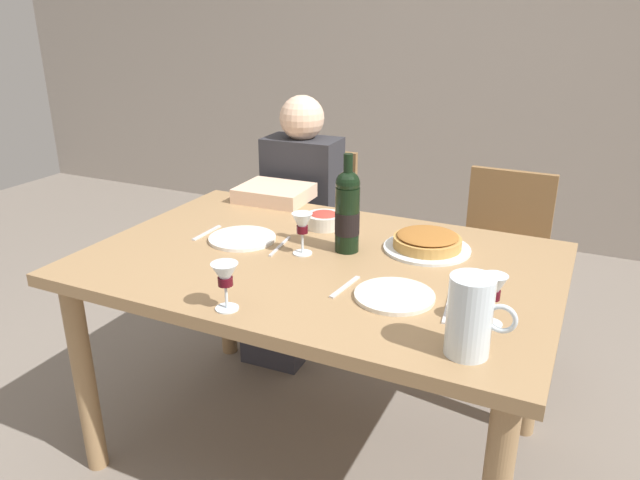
{
  "coord_description": "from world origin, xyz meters",
  "views": [
    {
      "loc": [
        0.77,
        -1.61,
        1.52
      ],
      "look_at": [
        0.01,
        -0.01,
        0.83
      ],
      "focal_mm": 33.57,
      "sensor_mm": 36.0,
      "label": 1
    }
  ],
  "objects_px": {
    "water_pitcher": "(470,321)",
    "baked_tart": "(427,242)",
    "wine_glass_right_diner": "(225,277)",
    "wine_glass_left_diner": "(494,290)",
    "salad_bowl": "(324,219)",
    "wine_bottle": "(347,211)",
    "diner_left": "(292,220)",
    "chair_right": "(500,260)",
    "dinner_plate_left_setting": "(394,296)",
    "dinner_plate_right_setting": "(242,238)",
    "dining_table": "(319,284)",
    "chair_left": "(314,229)",
    "wine_glass_centre": "(302,226)"
  },
  "relations": [
    {
      "from": "water_pitcher",
      "to": "baked_tart",
      "type": "xyz_separation_m",
      "value": [
        -0.26,
        0.59,
        -0.06
      ]
    },
    {
      "from": "salad_bowl",
      "to": "chair_right",
      "type": "distance_m",
      "value": 0.88
    },
    {
      "from": "dining_table",
      "to": "dinner_plate_right_setting",
      "type": "relative_size",
      "value": 6.42
    },
    {
      "from": "salad_bowl",
      "to": "chair_right",
      "type": "relative_size",
      "value": 0.16
    },
    {
      "from": "dinner_plate_right_setting",
      "to": "chair_right",
      "type": "relative_size",
      "value": 0.27
    },
    {
      "from": "dinner_plate_right_setting",
      "to": "chair_left",
      "type": "distance_m",
      "value": 0.91
    },
    {
      "from": "water_pitcher",
      "to": "dinner_plate_right_setting",
      "type": "distance_m",
      "value": 0.96
    },
    {
      "from": "wine_glass_right_diner",
      "to": "chair_right",
      "type": "height_order",
      "value": "wine_glass_right_diner"
    },
    {
      "from": "dinner_plate_right_setting",
      "to": "wine_glass_right_diner",
      "type": "bearing_deg",
      "value": -62.14
    },
    {
      "from": "wine_glass_centre",
      "to": "salad_bowl",
      "type": "bearing_deg",
      "value": 99.48
    },
    {
      "from": "wine_glass_left_diner",
      "to": "dinner_plate_right_setting",
      "type": "bearing_deg",
      "value": 165.3
    },
    {
      "from": "salad_bowl",
      "to": "dinner_plate_left_setting",
      "type": "xyz_separation_m",
      "value": [
        0.42,
        -0.44,
        -0.02
      ]
    },
    {
      "from": "baked_tart",
      "to": "chair_left",
      "type": "height_order",
      "value": "chair_left"
    },
    {
      "from": "wine_glass_left_diner",
      "to": "diner_left",
      "type": "distance_m",
      "value": 1.36
    },
    {
      "from": "water_pitcher",
      "to": "dinner_plate_left_setting",
      "type": "distance_m",
      "value": 0.33
    },
    {
      "from": "water_pitcher",
      "to": "diner_left",
      "type": "relative_size",
      "value": 0.17
    },
    {
      "from": "salad_bowl",
      "to": "dinner_plate_right_setting",
      "type": "xyz_separation_m",
      "value": [
        -0.2,
        -0.24,
        -0.02
      ]
    },
    {
      "from": "salad_bowl",
      "to": "dinner_plate_left_setting",
      "type": "distance_m",
      "value": 0.61
    },
    {
      "from": "wine_bottle",
      "to": "water_pitcher",
      "type": "relative_size",
      "value": 1.67
    },
    {
      "from": "wine_glass_left_diner",
      "to": "dinner_plate_right_setting",
      "type": "height_order",
      "value": "wine_glass_left_diner"
    },
    {
      "from": "wine_bottle",
      "to": "diner_left",
      "type": "distance_m",
      "value": 0.8
    },
    {
      "from": "wine_glass_right_diner",
      "to": "baked_tart",
      "type": "bearing_deg",
      "value": 60.23
    },
    {
      "from": "salad_bowl",
      "to": "water_pitcher",
      "type": "bearing_deg",
      "value": -43.73
    },
    {
      "from": "wine_bottle",
      "to": "baked_tart",
      "type": "xyz_separation_m",
      "value": [
        0.24,
        0.12,
        -0.11
      ]
    },
    {
      "from": "water_pitcher",
      "to": "salad_bowl",
      "type": "xyz_separation_m",
      "value": [
        -0.67,
        0.64,
        -0.06
      ]
    },
    {
      "from": "baked_tart",
      "to": "wine_glass_left_diner",
      "type": "height_order",
      "value": "wine_glass_left_diner"
    },
    {
      "from": "dining_table",
      "to": "wine_bottle",
      "type": "height_order",
      "value": "wine_bottle"
    },
    {
      "from": "wine_glass_right_diner",
      "to": "wine_bottle",
      "type": "bearing_deg",
      "value": 76.3
    },
    {
      "from": "dinner_plate_left_setting",
      "to": "dinner_plate_right_setting",
      "type": "relative_size",
      "value": 0.97
    },
    {
      "from": "wine_bottle",
      "to": "chair_right",
      "type": "distance_m",
      "value": 0.96
    },
    {
      "from": "chair_left",
      "to": "dining_table",
      "type": "bearing_deg",
      "value": 115.0
    },
    {
      "from": "wine_glass_left_diner",
      "to": "dinner_plate_right_setting",
      "type": "relative_size",
      "value": 0.59
    },
    {
      "from": "wine_glass_right_diner",
      "to": "wine_glass_left_diner",
      "type": "bearing_deg",
      "value": 18.49
    },
    {
      "from": "wine_glass_right_diner",
      "to": "dinner_plate_left_setting",
      "type": "relative_size",
      "value": 0.59
    },
    {
      "from": "water_pitcher",
      "to": "baked_tart",
      "type": "relative_size",
      "value": 0.68
    },
    {
      "from": "wine_glass_centre",
      "to": "chair_left",
      "type": "bearing_deg",
      "value": 113.9
    },
    {
      "from": "dining_table",
      "to": "chair_right",
      "type": "distance_m",
      "value": 1.0
    },
    {
      "from": "wine_bottle",
      "to": "dinner_plate_right_setting",
      "type": "xyz_separation_m",
      "value": [
        -0.37,
        -0.07,
        -0.13
      ]
    },
    {
      "from": "diner_left",
      "to": "chair_right",
      "type": "distance_m",
      "value": 0.93
    },
    {
      "from": "water_pitcher",
      "to": "dinner_plate_right_setting",
      "type": "bearing_deg",
      "value": 155.46
    },
    {
      "from": "dining_table",
      "to": "salad_bowl",
      "type": "height_order",
      "value": "salad_bowl"
    },
    {
      "from": "wine_glass_right_diner",
      "to": "diner_left",
      "type": "relative_size",
      "value": 0.11
    },
    {
      "from": "chair_left",
      "to": "diner_left",
      "type": "relative_size",
      "value": 0.75
    },
    {
      "from": "water_pitcher",
      "to": "wine_glass_centre",
      "type": "relative_size",
      "value": 1.4
    },
    {
      "from": "water_pitcher",
      "to": "chair_right",
      "type": "distance_m",
      "value": 1.3
    },
    {
      "from": "dining_table",
      "to": "baked_tart",
      "type": "relative_size",
      "value": 5.17
    },
    {
      "from": "dinner_plate_right_setting",
      "to": "chair_left",
      "type": "relative_size",
      "value": 0.27
    },
    {
      "from": "wine_glass_left_diner",
      "to": "wine_glass_right_diner",
      "type": "distance_m",
      "value": 0.69
    },
    {
      "from": "dinner_plate_left_setting",
      "to": "dinner_plate_right_setting",
      "type": "height_order",
      "value": "same"
    },
    {
      "from": "water_pitcher",
      "to": "chair_right",
      "type": "xyz_separation_m",
      "value": [
        -0.11,
        1.24,
        -0.35
      ]
    }
  ]
}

